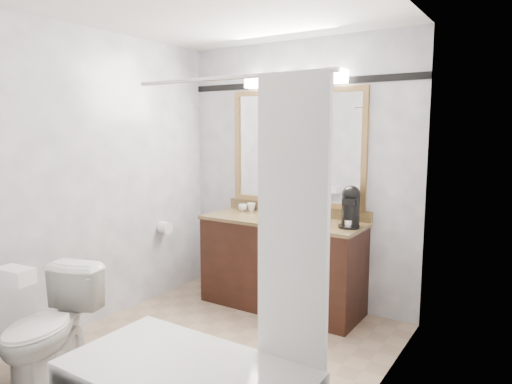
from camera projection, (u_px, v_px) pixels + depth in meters
room at (213, 188)px, 3.30m from camera, size 2.42×2.62×2.52m
vanity at (282, 262)px, 4.26m from camera, size 1.53×0.58×0.97m
mirror at (296, 148)px, 4.34m from camera, size 1.40×0.04×1.10m
vanity_light_bar at (294, 79)px, 4.21m from camera, size 1.02×0.14×0.12m
accent_stripe at (297, 83)px, 4.27m from camera, size 2.40×0.01×0.06m
tp_roll at (165, 228)px, 4.55m from camera, size 0.11×0.12×0.12m
toilet at (49, 328)px, 3.02m from camera, size 0.60×0.81×0.74m
tissue_box at (15, 276)px, 2.79m from camera, size 0.25×0.15×0.10m
coffee_maker at (351, 206)px, 3.86m from camera, size 0.18×0.23×0.35m
cup_left at (243, 208)px, 4.62m from camera, size 0.09×0.09×0.07m
cup_right at (251, 207)px, 4.62m from camera, size 0.11×0.11×0.08m
soap_bottle_a at (282, 210)px, 4.37m from camera, size 0.05×0.05×0.10m
soap_bar at (297, 217)px, 4.25m from camera, size 0.08×0.06×0.02m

